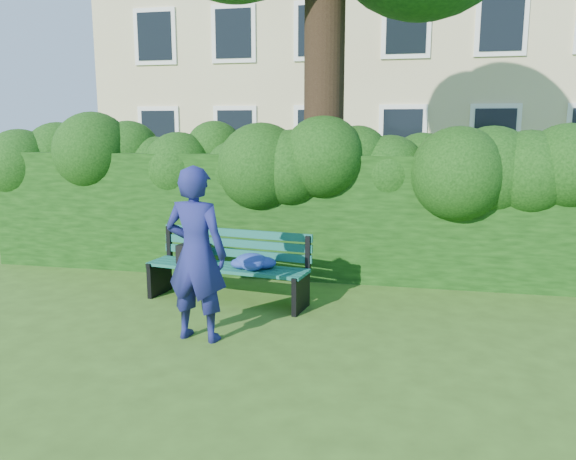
# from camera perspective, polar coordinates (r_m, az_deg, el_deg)

# --- Properties ---
(ground) EXTENTS (80.00, 80.00, 0.00)m
(ground) POSITION_cam_1_polar(r_m,az_deg,el_deg) (6.51, -1.13, -9.20)
(ground) COLOR #38571C
(ground) RESTS_ON ground
(apartment_building) EXTENTS (16.00, 8.08, 12.00)m
(apartment_building) POSITION_cam_1_polar(r_m,az_deg,el_deg) (20.36, 8.53, 21.08)
(apartment_building) COLOR tan
(apartment_building) RESTS_ON ground
(hedge) EXTENTS (10.00, 1.00, 1.80)m
(hedge) POSITION_cam_1_polar(r_m,az_deg,el_deg) (8.38, 2.30, 1.59)
(hedge) COLOR black
(hedge) RESTS_ON ground
(park_bench) EXTENTS (2.14, 0.86, 0.89)m
(park_bench) POSITION_cam_1_polar(r_m,az_deg,el_deg) (7.12, -6.05, -3.32)
(park_bench) COLOR #11564D
(park_bench) RESTS_ON ground
(man_reading) EXTENTS (0.70, 0.50, 1.81)m
(man_reading) POSITION_cam_1_polar(r_m,az_deg,el_deg) (5.80, -9.31, -2.44)
(man_reading) COLOR navy
(man_reading) RESTS_ON ground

